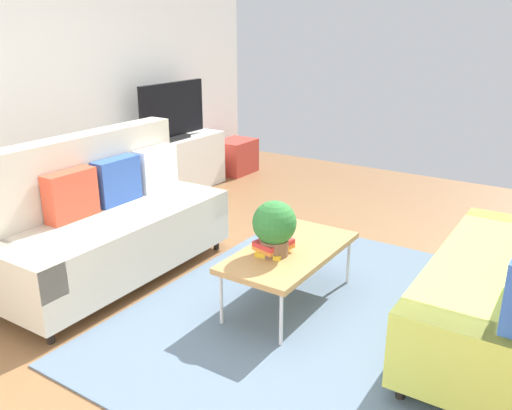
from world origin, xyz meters
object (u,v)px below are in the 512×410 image
(table_book_0, at_px, (274,250))
(coffee_table, at_px, (290,253))
(couch_beige, at_px, (106,221))
(tv_console, at_px, (174,166))
(vase_0, at_px, (132,141))
(bottle_0, at_px, (148,139))
(tv, at_px, (173,112))
(bottle_1, at_px, (155,138))
(storage_trunk, at_px, (236,156))
(bottle_2, at_px, (161,136))
(potted_plant, at_px, (274,226))

(table_book_0, bearing_deg, coffee_table, -30.38)
(couch_beige, distance_m, coffee_table, 1.48)
(tv_console, xyz_separation_m, vase_0, (-0.58, 0.05, 0.40))
(table_book_0, distance_m, bottle_0, 2.65)
(couch_beige, bearing_deg, bottle_0, -147.31)
(tv, relative_size, bottle_0, 6.27)
(couch_beige, bearing_deg, coffee_table, 104.69)
(bottle_1, bearing_deg, tv_console, 6.96)
(coffee_table, height_order, vase_0, vase_0)
(tv_console, height_order, vase_0, vase_0)
(coffee_table, xyz_separation_m, bottle_0, (1.11, 2.40, 0.33))
(storage_trunk, xyz_separation_m, table_book_0, (-2.75, -2.28, 0.22))
(table_book_0, height_order, bottle_2, bottle_2)
(coffee_table, bearing_deg, couch_beige, 105.25)
(potted_plant, bearing_deg, coffee_table, -18.76)
(bottle_0, relative_size, bottle_1, 1.12)
(storage_trunk, bearing_deg, bottle_1, 177.59)
(tv_console, bearing_deg, tv, -90.00)
(coffee_table, bearing_deg, storage_trunk, 41.60)
(storage_trunk, bearing_deg, table_book_0, -140.39)
(storage_trunk, bearing_deg, tv, 175.84)
(coffee_table, height_order, tv_console, tv_console)
(couch_beige, bearing_deg, potted_plant, 99.77)
(bottle_2, bearing_deg, table_book_0, -121.35)
(vase_0, bearing_deg, table_book_0, -113.80)
(potted_plant, bearing_deg, bottle_2, 58.43)
(tv, height_order, bottle_2, tv)
(tv_console, xyz_separation_m, storage_trunk, (1.10, -0.10, -0.10))
(storage_trunk, distance_m, bottle_0, 1.61)
(vase_0, bearing_deg, bottle_0, -31.40)
(couch_beige, xyz_separation_m, bottle_2, (1.70, 0.98, 0.26))
(table_book_0, bearing_deg, bottle_2, 58.65)
(tv, bearing_deg, storage_trunk, -4.16)
(tv_console, distance_m, potted_plant, 2.94)
(table_book_0, bearing_deg, storage_trunk, 39.61)
(tv, bearing_deg, table_book_0, -125.01)
(tv_console, bearing_deg, bottle_1, -173.04)
(potted_plant, height_order, bottle_0, potted_plant)
(vase_0, bearing_deg, coffee_table, -111.02)
(coffee_table, distance_m, table_book_0, 0.14)
(potted_plant, relative_size, bottle_1, 2.68)
(potted_plant, xyz_separation_m, bottle_1, (1.35, 2.36, 0.08))
(tv, height_order, table_book_0, tv)
(coffee_table, height_order, bottle_0, bottle_0)
(potted_plant, bearing_deg, bottle_0, 62.19)
(storage_trunk, xyz_separation_m, bottle_2, (-1.33, 0.06, 0.49))
(potted_plant, xyz_separation_m, bottle_0, (1.24, 2.36, 0.09))
(bottle_0, bearing_deg, table_book_0, -117.53)
(tv_console, bearing_deg, table_book_0, -124.78)
(potted_plant, relative_size, bottle_2, 2.58)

